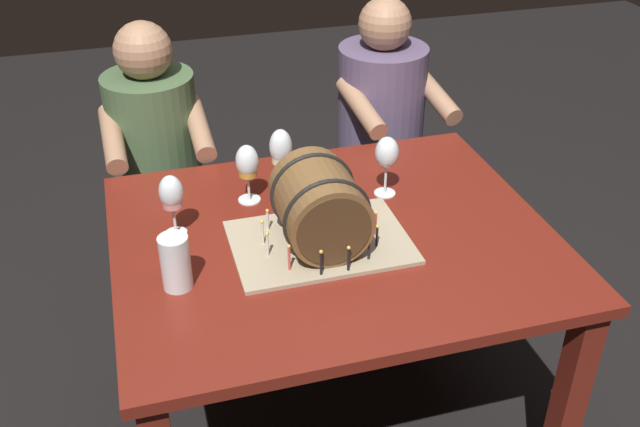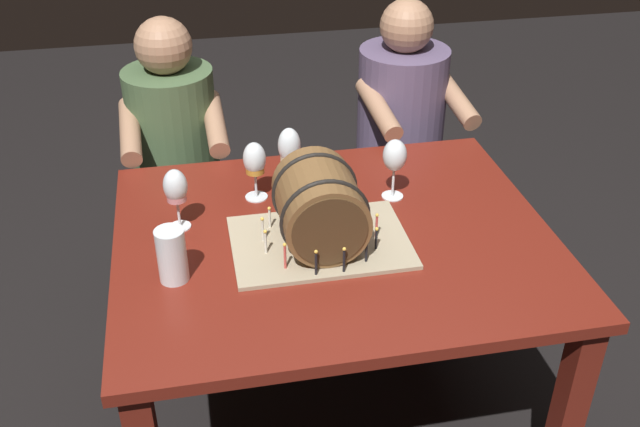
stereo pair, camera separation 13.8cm
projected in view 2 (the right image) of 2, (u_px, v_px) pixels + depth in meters
The scene contains 10 objects.
ground_plane at pixel (332, 419), 2.46m from camera, with size 8.00×8.00×0.00m, color black.
dining_table at pixel (334, 266), 2.11m from camera, with size 1.23×1.01×0.75m.
barrel_cake at pixel (320, 210), 1.96m from camera, with size 0.49×0.34×0.25m.
wine_glass_amber at pixel (255, 161), 2.16m from camera, with size 0.07×0.07×0.19m.
wine_glass_empty at pixel (395, 157), 2.16m from camera, with size 0.07×0.07×0.19m.
wine_glass_white at pixel (289, 148), 2.20m from camera, with size 0.07×0.07×0.21m.
wine_glass_rose at pixel (176, 189), 2.02m from camera, with size 0.07×0.07×0.19m.
beer_pint at pixel (172, 256), 1.85m from camera, with size 0.08×0.08×0.15m.
person_seated_left at pixel (179, 182), 2.76m from camera, with size 0.37×0.46×1.16m.
person_seated_right at pixel (399, 158), 2.89m from camera, with size 0.41×0.50×1.17m.
Camera 2 is at (-0.37, -1.67, 1.90)m, focal length 40.92 mm.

